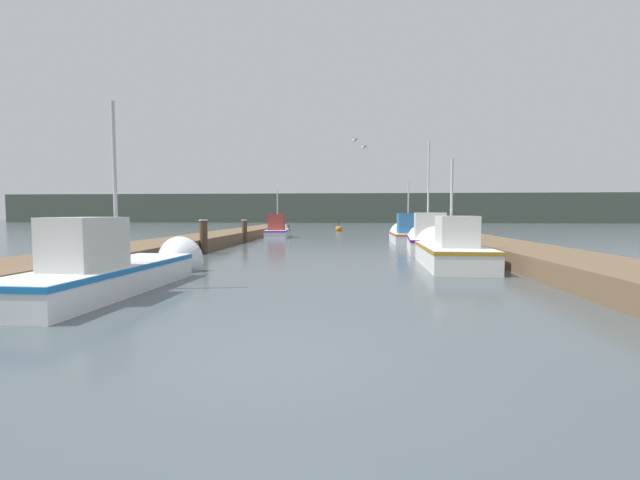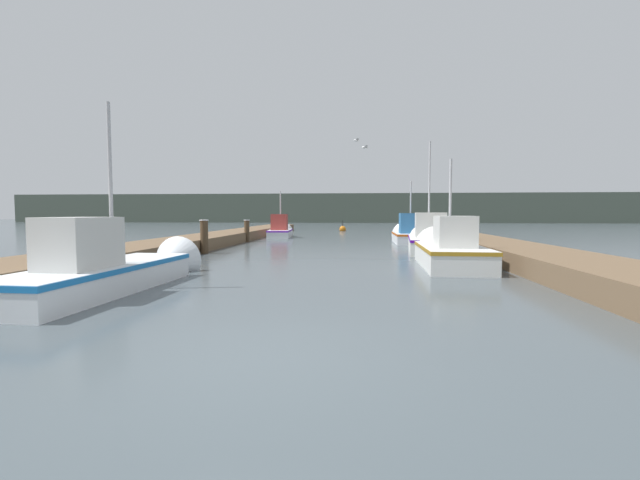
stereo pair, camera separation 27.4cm
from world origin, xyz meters
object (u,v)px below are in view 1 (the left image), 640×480
at_px(mooring_piling_1, 204,237).
at_px(channel_buoy, 339,229).
at_px(fishing_boat_2, 427,239).
at_px(fishing_boat_1, 449,250).
at_px(fishing_boat_0, 122,268).
at_px(mooring_piling_2, 75,264).
at_px(mooring_piling_3, 245,231).
at_px(fishing_boat_3, 407,234).
at_px(fishing_boat_4, 278,230).
at_px(seagull_lead, 364,148).
at_px(mooring_piling_0, 463,235).
at_px(seagull_1, 355,140).

distance_m(mooring_piling_1, channel_buoy, 22.41).
bearing_deg(fishing_boat_2, fishing_boat_1, -86.64).
xyz_separation_m(fishing_boat_0, fishing_boat_2, (8.10, 9.95, 0.05)).
bearing_deg(mooring_piling_2, mooring_piling_1, 89.77).
distance_m(mooring_piling_3, channel_buoy, 15.78).
height_order(fishing_boat_1, fishing_boat_3, fishing_boat_3).
relative_size(fishing_boat_0, fishing_boat_4, 1.31).
bearing_deg(seagull_lead, fishing_boat_0, -41.96).
distance_m(fishing_boat_2, channel_buoy, 20.27).
bearing_deg(mooring_piling_1, seagull_lead, 22.38).
height_order(fishing_boat_2, mooring_piling_1, fishing_boat_2).
bearing_deg(fishing_boat_0, fishing_boat_4, 92.30).
xyz_separation_m(fishing_boat_4, mooring_piling_1, (-0.86, -11.96, 0.24)).
relative_size(fishing_boat_4, mooring_piling_3, 3.68).
distance_m(mooring_piling_3, seagull_lead, 8.67).
relative_size(fishing_boat_0, fishing_boat_3, 1.32).
height_order(fishing_boat_0, mooring_piling_0, fishing_boat_0).
bearing_deg(mooring_piling_3, seagull_1, -19.33).
bearing_deg(channel_buoy, seagull_lead, -84.85).
xyz_separation_m(seagull_lead, seagull_1, (-0.40, 2.11, 0.67)).
xyz_separation_m(mooring_piling_1, channel_buoy, (4.64, 21.92, -0.51)).
xyz_separation_m(mooring_piling_1, mooring_piling_2, (-0.03, -7.85, -0.17)).
bearing_deg(seagull_lead, channel_buoy, 170.50).
relative_size(fishing_boat_0, fishing_boat_2, 1.05).
bearing_deg(fishing_boat_0, seagull_lead, 64.63).
relative_size(fishing_boat_2, seagull_1, 10.20).
bearing_deg(fishing_boat_3, fishing_boat_0, -117.77).
relative_size(channel_buoy, seagull_lead, 1.96).
xyz_separation_m(channel_buoy, seagull_lead, (1.74, -19.29, 4.33)).
bearing_deg(seagull_lead, mooring_piling_2, -46.13).
xyz_separation_m(channel_buoy, seagull_1, (1.34, -17.18, 5.00)).
bearing_deg(channel_buoy, fishing_boat_2, -77.31).
relative_size(mooring_piling_2, channel_buoy, 0.92).
relative_size(mooring_piling_0, seagull_1, 2.54).
bearing_deg(fishing_boat_2, mooring_piling_0, -36.70).
relative_size(fishing_boat_4, mooring_piling_2, 4.51).
xyz_separation_m(fishing_boat_0, fishing_boat_3, (7.90, 15.00, 0.02)).
relative_size(fishing_boat_3, channel_buoy, 4.12).
relative_size(fishing_boat_3, fishing_boat_4, 0.99).
bearing_deg(fishing_boat_0, fishing_boat_2, 52.80).
distance_m(fishing_boat_1, mooring_piling_3, 13.30).
distance_m(fishing_boat_2, mooring_piling_1, 9.34).
distance_m(mooring_piling_3, seagull_1, 7.89).
relative_size(fishing_boat_1, seagull_1, 9.10).
bearing_deg(mooring_piling_1, mooring_piling_3, 90.95).
relative_size(fishing_boat_3, mooring_piling_1, 3.34).
height_order(fishing_boat_0, fishing_boat_4, fishing_boat_0).
xyz_separation_m(mooring_piling_1, mooring_piling_3, (-0.11, 6.88, -0.06)).
xyz_separation_m(fishing_boat_0, fishing_boat_4, (-0.13, 19.76, 0.01)).
xyz_separation_m(fishing_boat_0, mooring_piling_1, (-0.99, 7.81, 0.24)).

